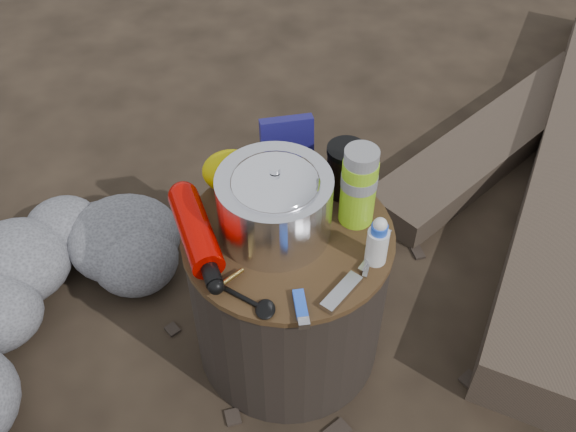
{
  "coord_description": "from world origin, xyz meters",
  "views": [
    {
      "loc": [
        0.03,
        -0.95,
        1.47
      ],
      "look_at": [
        0.0,
        0.0,
        0.48
      ],
      "focal_mm": 40.69,
      "sensor_mm": 36.0,
      "label": 1
    }
  ],
  "objects_px": {
    "stump": "(288,293)",
    "camping_pot": "(275,203)",
    "travel_mug": "(345,170)",
    "thermos": "(359,187)",
    "fuel_bottle": "(196,231)"
  },
  "relations": [
    {
      "from": "stump",
      "to": "camping_pot",
      "type": "distance_m",
      "value": 0.3
    },
    {
      "from": "camping_pot",
      "to": "travel_mug",
      "type": "height_order",
      "value": "camping_pot"
    },
    {
      "from": "camping_pot",
      "to": "fuel_bottle",
      "type": "bearing_deg",
      "value": -169.25
    },
    {
      "from": "camping_pot",
      "to": "thermos",
      "type": "relative_size",
      "value": 0.94
    },
    {
      "from": "thermos",
      "to": "travel_mug",
      "type": "relative_size",
      "value": 1.51
    },
    {
      "from": "thermos",
      "to": "fuel_bottle",
      "type": "bearing_deg",
      "value": -166.53
    },
    {
      "from": "stump",
      "to": "fuel_bottle",
      "type": "bearing_deg",
      "value": -171.61
    },
    {
      "from": "stump",
      "to": "fuel_bottle",
      "type": "xyz_separation_m",
      "value": [
        -0.19,
        -0.03,
        0.25
      ]
    },
    {
      "from": "thermos",
      "to": "camping_pot",
      "type": "bearing_deg",
      "value": -163.95
    },
    {
      "from": "fuel_bottle",
      "to": "thermos",
      "type": "relative_size",
      "value": 1.5
    },
    {
      "from": "camping_pot",
      "to": "travel_mug",
      "type": "relative_size",
      "value": 1.42
    },
    {
      "from": "fuel_bottle",
      "to": "travel_mug",
      "type": "bearing_deg",
      "value": 5.96
    },
    {
      "from": "stump",
      "to": "thermos",
      "type": "relative_size",
      "value": 2.41
    },
    {
      "from": "fuel_bottle",
      "to": "travel_mug",
      "type": "height_order",
      "value": "travel_mug"
    },
    {
      "from": "camping_pot",
      "to": "thermos",
      "type": "xyz_separation_m",
      "value": [
        0.17,
        0.05,
        0.01
      ]
    }
  ]
}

